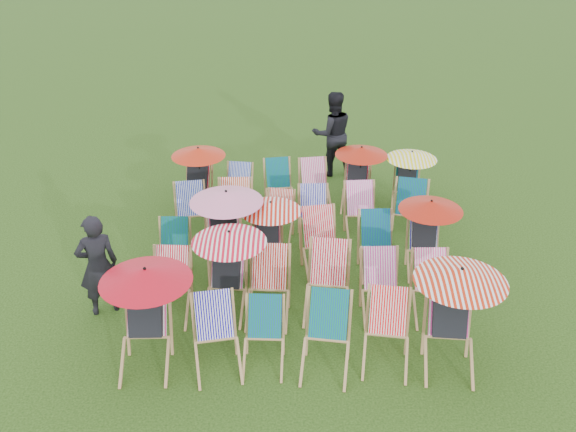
{
  "coord_description": "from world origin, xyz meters",
  "views": [
    {
      "loc": [
        -0.12,
        -9.01,
        6.03
      ],
      "look_at": [
        -0.18,
        0.33,
        0.9
      ],
      "focal_mm": 40.0,
      "sensor_mm": 36.0,
      "label": 1
    }
  ],
  "objects_px": {
    "deckchair_0": "(145,317)",
    "deckchair_29": "(408,179)",
    "person_left": "(98,265)",
    "deckchair_5": "(453,317)",
    "person_rear": "(332,133)"
  },
  "relations": [
    {
      "from": "deckchair_5",
      "to": "person_rear",
      "type": "bearing_deg",
      "value": 106.75
    },
    {
      "from": "person_left",
      "to": "deckchair_5",
      "type": "bearing_deg",
      "value": 142.93
    },
    {
      "from": "deckchair_0",
      "to": "person_left",
      "type": "height_order",
      "value": "person_left"
    },
    {
      "from": "deckchair_5",
      "to": "person_left",
      "type": "bearing_deg",
      "value": 172.51
    },
    {
      "from": "deckchair_0",
      "to": "deckchair_29",
      "type": "xyz_separation_m",
      "value": [
        4.21,
        4.57,
        -0.15
      ]
    },
    {
      "from": "deckchair_0",
      "to": "person_left",
      "type": "relative_size",
      "value": 0.87
    },
    {
      "from": "deckchair_0",
      "to": "person_rear",
      "type": "distance_m",
      "value": 6.81
    },
    {
      "from": "deckchair_0",
      "to": "person_left",
      "type": "distance_m",
      "value": 1.47
    },
    {
      "from": "deckchair_0",
      "to": "person_rear",
      "type": "relative_size",
      "value": 0.78
    },
    {
      "from": "deckchair_29",
      "to": "deckchair_0",
      "type": "bearing_deg",
      "value": -123.43
    },
    {
      "from": "person_left",
      "to": "person_rear",
      "type": "relative_size",
      "value": 0.89
    },
    {
      "from": "deckchair_5",
      "to": "person_left",
      "type": "xyz_separation_m",
      "value": [
        -5.01,
        1.12,
        0.06
      ]
    },
    {
      "from": "deckchair_0",
      "to": "deckchair_29",
      "type": "relative_size",
      "value": 1.24
    },
    {
      "from": "deckchair_29",
      "to": "deckchair_5",
      "type": "bearing_deg",
      "value": -82.37
    },
    {
      "from": "deckchair_0",
      "to": "deckchair_29",
      "type": "bearing_deg",
      "value": 45.75
    }
  ]
}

